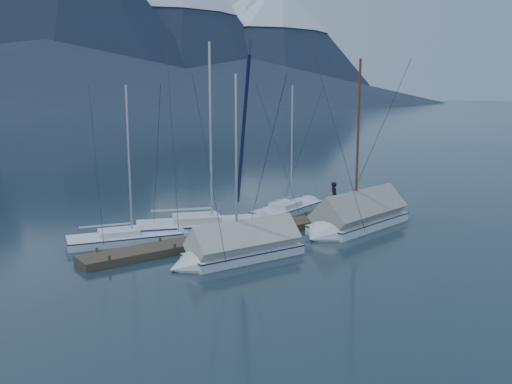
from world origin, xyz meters
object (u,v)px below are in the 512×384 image
sailboat_open_left (141,238)px  person (334,197)px  sailboat_covered_near (354,220)px  sailboat_open_right (295,208)px  sailboat_covered_far (234,251)px  sailboat_open_mid (222,226)px

sailboat_open_left → person: 11.31m
sailboat_open_left → person: sailboat_open_left is taller
sailboat_covered_near → person: 2.83m
sailboat_open_right → sailboat_covered_far: 10.65m
sailboat_open_left → sailboat_covered_near: size_ratio=0.84×
sailboat_covered_near → sailboat_open_right: bearing=84.3°
sailboat_open_right → sailboat_covered_near: bearing=-95.7°
person → sailboat_covered_near: bearing=-179.2°
sailboat_covered_far → person: (9.20, 3.30, 0.78)m
sailboat_covered_far → sailboat_open_mid: bearing=62.4°
sailboat_open_mid → sailboat_covered_far: sailboat_open_mid is taller
sailboat_open_mid → sailboat_covered_far: bearing=-117.6°
sailboat_open_right → sailboat_covered_far: sailboat_covered_far is taller
sailboat_open_left → sailboat_covered_near: bearing=-24.1°
sailboat_covered_far → person: 9.81m
sailboat_covered_far → sailboat_covered_near: bearing=5.4°
sailboat_open_left → sailboat_open_right: bearing=4.8°
sailboat_open_mid → person: bearing=-12.3°
sailboat_open_mid → sailboat_open_right: size_ratio=1.27×
sailboat_open_left → sailboat_open_mid: size_ratio=0.78×
sailboat_open_right → sailboat_open_left: bearing=-175.2°
sailboat_open_mid → sailboat_covered_near: size_ratio=1.08×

